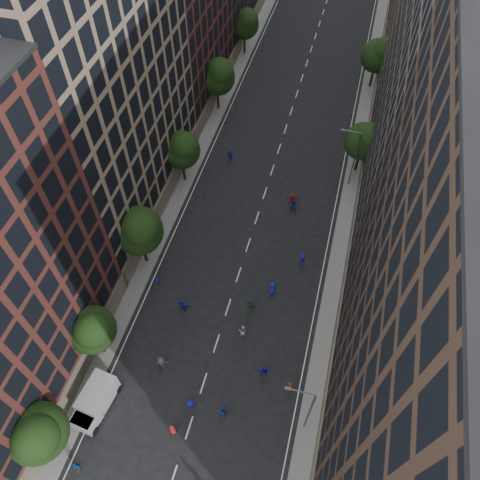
{
  "coord_description": "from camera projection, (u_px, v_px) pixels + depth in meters",
  "views": [
    {
      "loc": [
        7.93,
        -1.57,
        46.74
      ],
      "look_at": [
        -0.78,
        30.53,
        2.0
      ],
      "focal_mm": 35.0,
      "sensor_mm": 36.0,
      "label": 1
    }
  ],
  "objects": [
    {
      "name": "sidewalk_right",
      "position": [
        360.0,
        173.0,
        65.07
      ],
      "size": [
        4.0,
        105.0,
        0.15
      ],
      "primitive_type": "cube",
      "color": "slate",
      "rests_on": "ground"
    },
    {
      "name": "tree_left_0",
      "position": [
        37.0,
        434.0,
        38.8
      ],
      "size": [
        5.2,
        5.2,
        8.83
      ],
      "color": "black",
      "rests_on": "ground"
    },
    {
      "name": "streetlamp_near",
      "position": [
        308.0,
        409.0,
        40.79
      ],
      "size": [
        2.64,
        0.22,
        9.06
      ],
      "color": "#595B60",
      "rests_on": "ground"
    },
    {
      "name": "skater_17",
      "position": [
        292.0,
        199.0,
        60.98
      ],
      "size": [
        1.87,
        1.08,
        1.92
      ],
      "primitive_type": "imported",
      "rotation": [
        0.0,
        0.0,
        3.45
      ],
      "color": "maroon",
      "rests_on": "ground"
    },
    {
      "name": "tree_right_b",
      "position": [
        379.0,
        54.0,
        72.16
      ],
      "size": [
        5.2,
        5.2,
        8.83
      ],
      "color": "black",
      "rests_on": "ground"
    },
    {
      "name": "skater_16",
      "position": [
        230.0,
        156.0,
        65.88
      ],
      "size": [
        1.17,
        0.6,
        1.91
      ],
      "primitive_type": "imported",
      "rotation": [
        0.0,
        0.0,
        3.02
      ],
      "color": "#13339C",
      "rests_on": "ground"
    },
    {
      "name": "cargo_van",
      "position": [
        95.0,
        401.0,
        44.87
      ],
      "size": [
        3.11,
        5.58,
        2.84
      ],
      "rotation": [
        0.0,
        0.0,
        -0.12
      ],
      "color": "silver",
      "rests_on": "ground"
    },
    {
      "name": "tree_left_3",
      "position": [
        182.0,
        149.0,
        59.65
      ],
      "size": [
        5.0,
        5.0,
        8.58
      ],
      "color": "black",
      "rests_on": "ground"
    },
    {
      "name": "bldg_right_a",
      "position": [
        467.0,
        340.0,
        30.87
      ],
      "size": [
        14.0,
        30.0,
        36.0
      ],
      "primitive_type": "cube",
      "color": "#412E23",
      "rests_on": "ground"
    },
    {
      "name": "tree_right_a",
      "position": [
        365.0,
        140.0,
        60.91
      ],
      "size": [
        5.0,
        5.0,
        8.39
      ],
      "color": "black",
      "rests_on": "ground"
    },
    {
      "name": "skater_10",
      "position": [
        251.0,
        305.0,
        51.69
      ],
      "size": [
        1.2,
        0.69,
        1.93
      ],
      "primitive_type": "imported",
      "rotation": [
        0.0,
        0.0,
        2.94
      ],
      "color": "#216F30",
      "rests_on": "ground"
    },
    {
      "name": "tree_left_4",
      "position": [
        218.0,
        76.0,
        68.63
      ],
      "size": [
        5.4,
        5.4,
        9.08
      ],
      "color": "black",
      "rests_on": "ground"
    },
    {
      "name": "ground",
      "position": [
        264.0,
        196.0,
        62.68
      ],
      "size": [
        240.0,
        240.0,
        0.0
      ],
      "primitive_type": "plane",
      "color": "black",
      "rests_on": "ground"
    },
    {
      "name": "skater_14",
      "position": [
        293.0,
        206.0,
        60.34
      ],
      "size": [
        1.03,
        0.86,
        1.92
      ],
      "primitive_type": "imported",
      "rotation": [
        0.0,
        0.0,
        2.99
      ],
      "color": "navy",
      "rests_on": "ground"
    },
    {
      "name": "skater_13",
      "position": [
        158.0,
        282.0,
        53.64
      ],
      "size": [
        0.68,
        0.55,
        1.6
      ],
      "primitive_type": "imported",
      "rotation": [
        0.0,
        0.0,
        2.8
      ],
      "color": "navy",
      "rests_on": "ground"
    },
    {
      "name": "skater_5",
      "position": [
        264.0,
        371.0,
        47.36
      ],
      "size": [
        1.51,
        0.98,
        1.56
      ],
      "primitive_type": "imported",
      "rotation": [
        0.0,
        0.0,
        3.53
      ],
      "color": "#2016B7",
      "rests_on": "ground"
    },
    {
      "name": "bldg_right_b",
      "position": [
        456.0,
        97.0,
        48.78
      ],
      "size": [
        14.0,
        28.0,
        33.0
      ],
      "primitive_type": "cube",
      "color": "#5C544B",
      "rests_on": "ground"
    },
    {
      "name": "skater_12",
      "position": [
        272.0,
        288.0,
        53.01
      ],
      "size": [
        1.06,
        0.88,
        1.85
      ],
      "primitive_type": "imported",
      "rotation": [
        0.0,
        0.0,
        2.76
      ],
      "color": "#1628B8",
      "rests_on": "ground"
    },
    {
      "name": "skater_0",
      "position": [
        101.0,
        413.0,
        44.82
      ],
      "size": [
        0.95,
        0.74,
        1.72
      ],
      "primitive_type": "imported",
      "rotation": [
        0.0,
        0.0,
        2.88
      ],
      "color": "#1432A6",
      "rests_on": "ground"
    },
    {
      "name": "tree_left_1",
      "position": [
        92.0,
        330.0,
        44.89
      ],
      "size": [
        4.8,
        4.8,
        8.21
      ],
      "color": "black",
      "rests_on": "ground"
    },
    {
      "name": "skater_8",
      "position": [
        243.0,
        331.0,
        49.79
      ],
      "size": [
        0.97,
        0.77,
        1.94
      ],
      "primitive_type": "imported",
      "rotation": [
        0.0,
        0.0,
        3.11
      ],
      "color": "beige",
      "rests_on": "ground"
    },
    {
      "name": "skater_2",
      "position": [
        222.0,
        411.0,
        44.92
      ],
      "size": [
        1.01,
        0.89,
        1.75
      ],
      "primitive_type": "imported",
      "rotation": [
        0.0,
        0.0,
        3.44
      ],
      "color": "#153DAF",
      "rests_on": "ground"
    },
    {
      "name": "bldg_left_c",
      "position": [
        165.0,
        8.0,
        64.78
      ],
      "size": [
        14.0,
        20.0,
        28.0
      ],
      "primitive_type": "cube",
      "color": "#562721",
      "rests_on": "ground"
    },
    {
      "name": "skater_15",
      "position": [
        302.0,
        259.0,
        55.46
      ],
      "size": [
        1.3,
        1.04,
        1.76
      ],
      "primitive_type": "imported",
      "rotation": [
        0.0,
        0.0,
        3.54
      ],
      "color": "#1A14A3",
      "rests_on": "ground"
    },
    {
      "name": "skater_4",
      "position": [
        77.0,
        467.0,
        41.94
      ],
      "size": [
        1.08,
        0.46,
        1.84
      ],
      "primitive_type": "imported",
      "rotation": [
        0.0,
        0.0,
        3.14
      ],
      "color": "#124397",
      "rests_on": "ground"
    },
    {
      "name": "skater_3",
      "position": [
        191.0,
        405.0,
        45.24
      ],
      "size": [
        1.22,
        0.82,
        1.75
      ],
      "primitive_type": "imported",
      "rotation": [
        0.0,
        0.0,
        3.3
      ],
      "color": "#121898",
      "rests_on": "ground"
    },
    {
      "name": "skater_9",
      "position": [
        162.0,
        363.0,
        47.71
      ],
      "size": [
        1.42,
        1.16,
        1.92
      ],
      "primitive_type": "imported",
      "rotation": [
        0.0,
        0.0,
        3.56
      ],
      "color": "#44454A",
      "rests_on": "ground"
    },
    {
      "name": "skater_7",
      "position": [
        290.0,
        386.0,
        46.47
      ],
      "size": [
        0.66,
        0.54,
        1.56
      ],
      "primitive_type": "imported",
      "rotation": [
        0.0,
        0.0,
        2.81
      ],
      "color": "maroon",
      "rests_on": "ground"
    },
    {
      "name": "skater_6",
      "position": [
        172.0,
        429.0,
        43.97
      ],
      "size": [
        0.89,
        0.69,
        1.61
      ],
      "primitive_type": "imported",
      "rotation": [
        0.0,
        0.0,
        3.38
      ],
      "color": "#AA1C24",
      "rests_on": "ground"
    },
    {
      "name": "tree_left_2",
      "position": [
        139.0,
        230.0,
        51.14
      ],
      "size": [
        5.6,
        5.6,
        9.45
      ],
      "color": "black",
      "rests_on": "ground"
    },
    {
      "name": "streetlamp_far",
      "position": [
        354.0,
        156.0,
        59.79
      ],
      "size": [
        2.64,
        0.22,
        9.06
      ],
      "color": "#595B60",
      "rests_on": "ground"
    },
    {
      "name": "skater_11",
      "position": [
        183.0,
        306.0,
        51.74
      ],
      "size": [
        1.64,
        0.68,
        1.72
      ],
      "primitive_type": "imported",
      "rotation": [
        0.0,
        0.0,
        3.03
      ],
      "color": "#1329A1",
      "rests_on": "ground"
    },
    {
      "name": "bldg_left_b",
      "position": [
        84.0,
        86.0,
        49.13
      ],
      "size": [
        14.0,
        26.0,
        34.0
      ],
      "primitive_type": "cube",
      "color": "#957A61",
      "rests_on": "ground"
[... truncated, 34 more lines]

